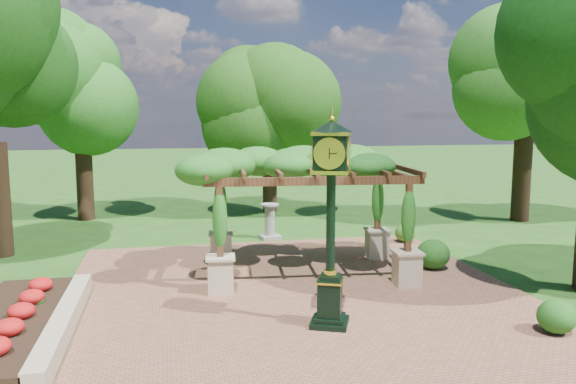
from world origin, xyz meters
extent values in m
plane|color=#1E4714|center=(0.00, 0.00, 0.00)|extent=(120.00, 120.00, 0.00)
cube|color=brown|center=(0.00, 1.00, 0.02)|extent=(10.00, 12.00, 0.04)
cube|color=#C6B793|center=(-4.60, 0.50, 0.20)|extent=(0.35, 5.00, 0.40)
cube|color=red|center=(-5.50, 0.50, 0.18)|extent=(1.50, 5.00, 0.36)
cube|color=black|center=(0.21, -0.23, 0.09)|extent=(0.90, 0.90, 0.10)
cube|color=black|center=(0.21, -0.23, 0.55)|extent=(0.56, 0.56, 0.77)
cube|color=yellow|center=(0.21, -0.23, 0.89)|extent=(0.63, 0.63, 0.03)
cylinder|color=black|center=(0.21, -0.23, 2.00)|extent=(0.22, 0.22, 1.96)
cube|color=black|center=(0.21, -0.23, 3.27)|extent=(0.78, 0.78, 0.60)
cylinder|color=beige|center=(0.08, -0.51, 3.27)|extent=(0.48, 0.23, 0.51)
cone|color=black|center=(0.21, -0.23, 3.74)|extent=(1.01, 1.01, 0.21)
sphere|color=yellow|center=(0.21, -0.23, 3.87)|extent=(0.12, 0.12, 0.12)
cube|color=#C6B693|center=(-1.59, 2.21, 0.42)|extent=(0.61, 0.61, 0.77)
cube|color=#50301B|center=(-1.59, 2.21, 1.64)|extent=(0.15, 0.15, 1.58)
cube|color=#C6B693|center=(2.65, 1.78, 0.42)|extent=(0.61, 0.61, 0.77)
cube|color=#50301B|center=(2.65, 1.78, 1.64)|extent=(0.15, 0.15, 1.58)
cube|color=#C6B693|center=(-1.34, 4.75, 0.42)|extent=(0.61, 0.61, 0.77)
cube|color=#50301B|center=(-1.34, 4.75, 1.64)|extent=(0.15, 0.15, 1.58)
cube|color=#C6B693|center=(2.90, 4.33, 0.42)|extent=(0.61, 0.61, 0.77)
cube|color=#50301B|center=(2.90, 4.33, 1.64)|extent=(0.15, 0.15, 1.58)
cube|color=#50301B|center=(0.53, 2.00, 2.49)|extent=(4.93, 0.61, 0.19)
cube|color=#50301B|center=(0.78, 4.54, 2.49)|extent=(4.93, 0.61, 0.19)
ellipsoid|color=#22611B|center=(0.66, 3.27, 2.73)|extent=(5.22, 3.55, 0.85)
cube|color=gray|center=(0.50, 7.56, 0.06)|extent=(0.72, 0.72, 0.11)
cylinder|color=gray|center=(0.50, 7.56, 0.57)|extent=(0.37, 0.37, 1.03)
cylinder|color=gray|center=(0.50, 7.56, 1.11)|extent=(0.68, 0.68, 0.06)
ellipsoid|color=#1C5217|center=(4.08, -1.46, 0.35)|extent=(0.84, 0.84, 0.61)
ellipsoid|color=#1E5116|center=(3.91, 2.98, 0.42)|extent=(0.98, 0.98, 0.76)
ellipsoid|color=#2F601B|center=(4.49, 6.00, 0.33)|extent=(0.70, 0.70, 0.57)
cylinder|color=#331F13|center=(-5.74, 12.37, 1.45)|extent=(0.62, 0.62, 2.90)
ellipsoid|color=#225919|center=(-5.74, 12.37, 5.19)|extent=(3.53, 3.53, 4.58)
cylinder|color=#382116|center=(1.41, 12.49, 1.23)|extent=(0.58, 0.58, 2.46)
ellipsoid|color=#1C4411|center=(1.41, 12.49, 4.40)|extent=(3.87, 3.87, 3.88)
cylinder|color=black|center=(10.31, 8.65, 1.73)|extent=(0.67, 0.67, 3.47)
ellipsoid|color=#255A19|center=(10.31, 8.65, 6.21)|extent=(4.28, 4.28, 5.48)
camera|label=1|loc=(-2.70, -9.90, 3.92)|focal=35.00mm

